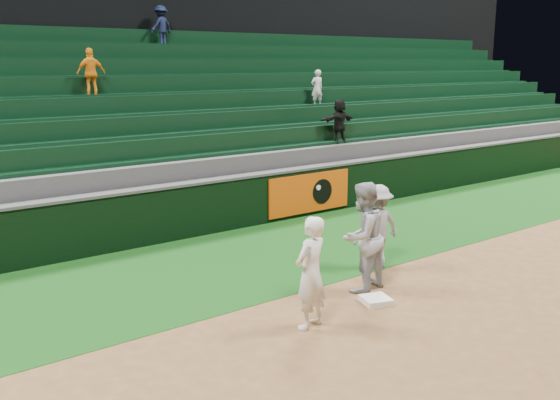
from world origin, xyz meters
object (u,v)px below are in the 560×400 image
at_px(first_baseman, 311,273).
at_px(first_base, 376,300).
at_px(base_coach, 377,226).
at_px(baserunner, 362,237).

bearing_deg(first_baseman, first_base, 167.87).
height_order(first_baseman, base_coach, first_baseman).
bearing_deg(base_coach, first_base, 48.51).
xyz_separation_m(baserunner, base_coach, (1.10, 0.72, -0.14)).
xyz_separation_m(first_baseman, baserunner, (1.71, 0.66, 0.10)).
xyz_separation_m(first_baseman, base_coach, (2.81, 1.38, -0.04)).
distance_m(first_base, base_coach, 2.03).
relative_size(first_base, baserunner, 0.23).
bearing_deg(base_coach, baserunner, 37.48).
bearing_deg(first_baseman, baserunner, -173.70).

